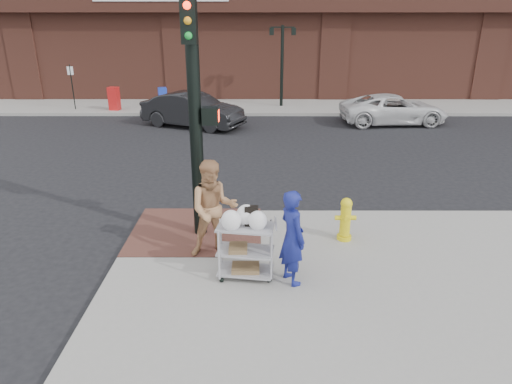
{
  "coord_description": "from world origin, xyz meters",
  "views": [
    {
      "loc": [
        0.71,
        -8.1,
        4.5
      ],
      "look_at": [
        0.7,
        0.39,
        1.25
      ],
      "focal_mm": 32.0,
      "sensor_mm": 36.0,
      "label": 1
    }
  ],
  "objects_px": {
    "lamp_post": "(282,57)",
    "fire_hydrant": "(345,219)",
    "woman_blue": "(292,237)",
    "pedestrian_tan": "(214,209)",
    "utility_cart": "(245,246)",
    "traffic_signal_pole": "(196,109)",
    "sedan_dark": "(193,110)",
    "minivan_white": "(394,109)"
  },
  "relations": [
    {
      "from": "lamp_post",
      "to": "fire_hydrant",
      "type": "distance_m",
      "value": 15.64
    },
    {
      "from": "woman_blue",
      "to": "pedestrian_tan",
      "type": "xyz_separation_m",
      "value": [
        -1.42,
        0.97,
        0.11
      ]
    },
    {
      "from": "fire_hydrant",
      "to": "lamp_post",
      "type": "bearing_deg",
      "value": 92.02
    },
    {
      "from": "lamp_post",
      "to": "utility_cart",
      "type": "relative_size",
      "value": 2.99
    },
    {
      "from": "traffic_signal_pole",
      "to": "fire_hydrant",
      "type": "relative_size",
      "value": 5.41
    },
    {
      "from": "utility_cart",
      "to": "lamp_post",
      "type": "bearing_deg",
      "value": 85.0
    },
    {
      "from": "traffic_signal_pole",
      "to": "fire_hydrant",
      "type": "height_order",
      "value": "traffic_signal_pole"
    },
    {
      "from": "traffic_signal_pole",
      "to": "sedan_dark",
      "type": "relative_size",
      "value": 1.11
    },
    {
      "from": "minivan_white",
      "to": "utility_cart",
      "type": "relative_size",
      "value": 3.52
    },
    {
      "from": "pedestrian_tan",
      "to": "fire_hydrant",
      "type": "relative_size",
      "value": 2.07
    },
    {
      "from": "lamp_post",
      "to": "sedan_dark",
      "type": "xyz_separation_m",
      "value": [
        -4.08,
        -4.34,
        -1.87
      ]
    },
    {
      "from": "lamp_post",
      "to": "sedan_dark",
      "type": "bearing_deg",
      "value": -133.22
    },
    {
      "from": "woman_blue",
      "to": "minivan_white",
      "type": "distance_m",
      "value": 14.54
    },
    {
      "from": "woman_blue",
      "to": "fire_hydrant",
      "type": "distance_m",
      "value": 2.07
    },
    {
      "from": "woman_blue",
      "to": "pedestrian_tan",
      "type": "bearing_deg",
      "value": 28.89
    },
    {
      "from": "lamp_post",
      "to": "traffic_signal_pole",
      "type": "xyz_separation_m",
      "value": [
        -2.48,
        -15.23,
        0.21
      ]
    },
    {
      "from": "woman_blue",
      "to": "fire_hydrant",
      "type": "xyz_separation_m",
      "value": [
        1.23,
        1.62,
        -0.38
      ]
    },
    {
      "from": "traffic_signal_pole",
      "to": "minivan_white",
      "type": "bearing_deg",
      "value": 57.57
    },
    {
      "from": "lamp_post",
      "to": "utility_cart",
      "type": "height_order",
      "value": "lamp_post"
    },
    {
      "from": "minivan_white",
      "to": "traffic_signal_pole",
      "type": "bearing_deg",
      "value": 143.83
    },
    {
      "from": "traffic_signal_pole",
      "to": "lamp_post",
      "type": "bearing_deg",
      "value": 80.76
    },
    {
      "from": "traffic_signal_pole",
      "to": "fire_hydrant",
      "type": "xyz_separation_m",
      "value": [
        3.02,
        -0.28,
        -2.21
      ]
    },
    {
      "from": "minivan_white",
      "to": "woman_blue",
      "type": "bearing_deg",
      "value": 153.87
    },
    {
      "from": "traffic_signal_pole",
      "to": "sedan_dark",
      "type": "distance_m",
      "value": 11.2
    },
    {
      "from": "traffic_signal_pole",
      "to": "minivan_white",
      "type": "height_order",
      "value": "traffic_signal_pole"
    },
    {
      "from": "pedestrian_tan",
      "to": "utility_cart",
      "type": "xyz_separation_m",
      "value": [
        0.62,
        -0.82,
        -0.35
      ]
    },
    {
      "from": "traffic_signal_pole",
      "to": "woman_blue",
      "type": "xyz_separation_m",
      "value": [
        1.79,
        -1.9,
        -1.83
      ]
    },
    {
      "from": "lamp_post",
      "to": "fire_hydrant",
      "type": "relative_size",
      "value": 4.33
    },
    {
      "from": "fire_hydrant",
      "to": "woman_blue",
      "type": "bearing_deg",
      "value": -127.14
    },
    {
      "from": "traffic_signal_pole",
      "to": "pedestrian_tan",
      "type": "relative_size",
      "value": 2.61
    },
    {
      "from": "lamp_post",
      "to": "sedan_dark",
      "type": "relative_size",
      "value": 0.89
    },
    {
      "from": "pedestrian_tan",
      "to": "fire_hydrant",
      "type": "distance_m",
      "value": 2.77
    },
    {
      "from": "traffic_signal_pole",
      "to": "utility_cart",
      "type": "relative_size",
      "value": 3.74
    },
    {
      "from": "lamp_post",
      "to": "woman_blue",
      "type": "height_order",
      "value": "lamp_post"
    },
    {
      "from": "sedan_dark",
      "to": "fire_hydrant",
      "type": "bearing_deg",
      "value": -132.78
    },
    {
      "from": "woman_blue",
      "to": "fire_hydrant",
      "type": "relative_size",
      "value": 1.85
    },
    {
      "from": "pedestrian_tan",
      "to": "traffic_signal_pole",
      "type": "bearing_deg",
      "value": 103.03
    },
    {
      "from": "minivan_white",
      "to": "fire_hydrant",
      "type": "distance_m",
      "value": 12.57
    },
    {
      "from": "lamp_post",
      "to": "pedestrian_tan",
      "type": "bearing_deg",
      "value": -97.43
    },
    {
      "from": "sedan_dark",
      "to": "minivan_white",
      "type": "relative_size",
      "value": 0.96
    },
    {
      "from": "lamp_post",
      "to": "fire_hydrant",
      "type": "xyz_separation_m",
      "value": [
        0.55,
        -15.51,
        -2.0
      ]
    },
    {
      "from": "minivan_white",
      "to": "fire_hydrant",
      "type": "xyz_separation_m",
      "value": [
        -4.31,
        -11.81,
        -0.03
      ]
    }
  ]
}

